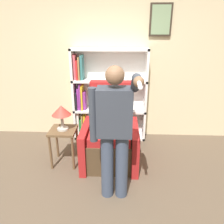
# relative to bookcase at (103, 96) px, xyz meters

# --- Properties ---
(ground_plane) EXTENTS (14.00, 14.00, 0.00)m
(ground_plane) POSITION_rel_bookcase_xyz_m (0.03, -1.87, -0.81)
(ground_plane) COLOR brown
(wall_back) EXTENTS (8.00, 0.11, 2.80)m
(wall_back) POSITION_rel_bookcase_xyz_m (0.03, 0.16, 0.59)
(wall_back) COLOR beige
(wall_back) RESTS_ON ground_plane
(bookcase) EXTENTS (1.32, 0.28, 1.66)m
(bookcase) POSITION_rel_bookcase_xyz_m (0.00, 0.00, 0.00)
(bookcase) COLOR white
(bookcase) RESTS_ON ground_plane
(armchair) EXTENTS (0.83, 0.82, 1.22)m
(armchair) POSITION_rel_bookcase_xyz_m (0.17, -0.80, -0.43)
(armchair) COLOR #4C3823
(armchair) RESTS_ON ground_plane
(person_standing) EXTENTS (0.54, 0.78, 1.63)m
(person_standing) POSITION_rel_bookcase_xyz_m (0.26, -1.58, 0.11)
(person_standing) COLOR #384256
(person_standing) RESTS_ON ground_plane
(side_table) EXTENTS (0.39, 0.39, 0.57)m
(side_table) POSITION_rel_bookcase_xyz_m (-0.53, -0.91, -0.35)
(side_table) COLOR brown
(side_table) RESTS_ON ground_plane
(table_lamp) EXTENTS (0.28, 0.28, 0.37)m
(table_lamp) POSITION_rel_bookcase_xyz_m (-0.53, -0.91, 0.04)
(table_lamp) COLOR #B7B2A8
(table_lamp) RESTS_ON side_table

